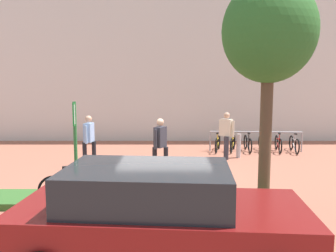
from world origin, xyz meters
name	(u,v)px	position (x,y,z in m)	size (l,w,h in m)	color
ground_plane	(163,180)	(0.00, 0.00, 0.00)	(60.00, 60.00, 0.00)	#9E5B47
building_facade	(165,37)	(0.00, 7.40, 5.00)	(28.00, 1.20, 10.00)	silver
planter_strip	(122,199)	(-0.94, -1.96, 0.08)	(7.00, 1.10, 0.16)	#336028
tree_sidewalk	(268,34)	(2.36, -1.81, 3.87)	(2.11, 2.11, 5.09)	brown
parking_sign_post	(74,137)	(-2.01, -1.96, 1.55)	(0.08, 0.36, 2.36)	#2D7238
bike_at_sign	(74,187)	(-2.08, -1.83, 0.35)	(1.62, 0.61, 0.86)	black
bike_rack_cluster	(254,143)	(3.69, 4.21, 0.35)	(3.75, 1.72, 0.83)	#99999E
bollard_steel	(238,146)	(2.74, 2.97, 0.45)	(0.16, 0.16, 0.90)	#ADADB2
person_shirt_white	(225,132)	(2.25, 2.81, 0.98)	(0.51, 0.48, 1.72)	#2D2D38
person_casual_tan	(88,138)	(-2.51, 1.54, 0.98)	(0.42, 0.61, 1.72)	black
person_suited_navy	(159,143)	(-0.13, 0.57, 0.98)	(0.48, 0.54, 1.72)	black
car_maroon_wagon	(157,219)	(-0.05, -4.77, 0.76)	(4.43, 2.29, 1.54)	maroon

